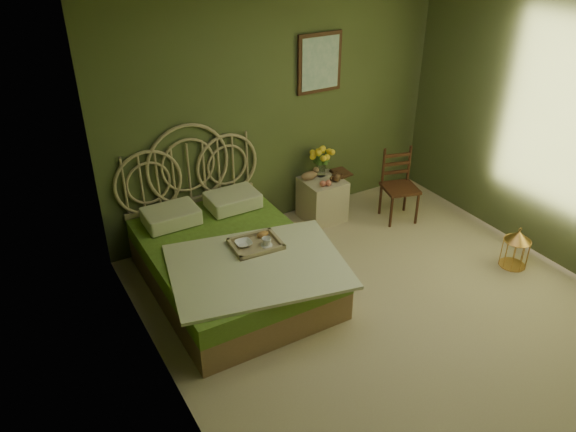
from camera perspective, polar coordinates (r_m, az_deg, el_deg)
floor at (r=5.19m, az=11.51°, el=-10.62°), size 4.50×4.50×0.00m
ceiling at (r=4.06m, az=15.36°, el=18.66°), size 4.50×4.50×0.00m
wall_back at (r=6.15m, az=-1.05°, el=10.68°), size 4.00×0.00×4.00m
wall_left at (r=3.57m, az=-11.55°, el=-5.27°), size 0.00×4.50×4.50m
wall_art at (r=6.25m, az=3.24°, el=15.26°), size 0.54×0.04×0.64m
bed at (r=5.40m, az=-5.93°, el=-4.37°), size 1.72×2.17×1.34m
nightstand at (r=6.50m, az=3.48°, el=2.51°), size 0.46×0.46×0.93m
chair at (r=6.58m, az=11.00°, el=3.55°), size 0.46×0.46×0.84m
birdcage at (r=6.15m, az=22.11°, el=-3.12°), size 0.27×0.27×0.40m
book_lower at (r=6.51m, az=4.78°, el=4.17°), size 0.19×0.25×0.02m
book_upper at (r=6.51m, az=4.79°, el=4.32°), size 0.18×0.24×0.02m
cereal_bowl at (r=5.17m, az=-4.53°, el=-2.81°), size 0.17×0.17×0.04m
coffee_cup at (r=5.14m, az=-2.20°, el=-2.65°), size 0.09×0.09×0.08m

